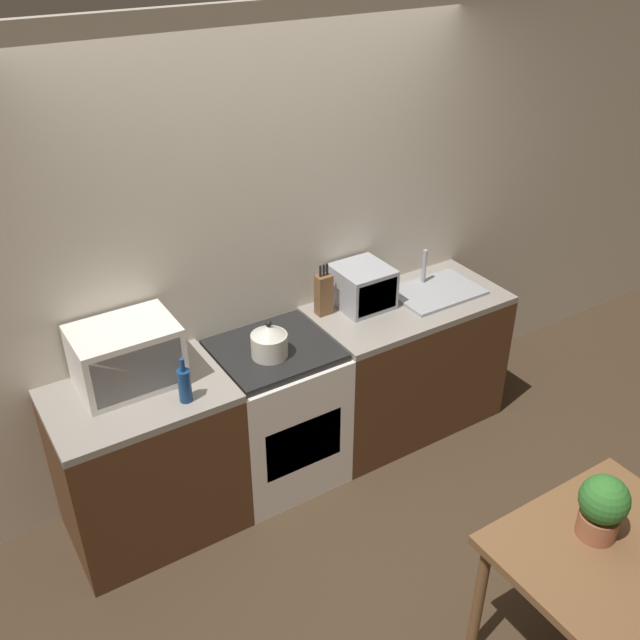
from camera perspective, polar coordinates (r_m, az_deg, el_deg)
The scene contains 13 objects.
ground_plane at distance 4.02m, azimuth 5.10°, elevation -18.12°, with size 16.00×16.00×0.00m, color #3D2D1E.
wall_back at distance 4.03m, azimuth -4.27°, elevation 5.49°, with size 10.00×0.06×2.60m.
counter_left_run at distance 3.94m, azimuth -13.59°, elevation -10.96°, with size 0.90×0.62×0.90m.
counter_right_run at distance 4.59m, azimuth 6.79°, elevation -3.45°, with size 1.22×0.62×0.90m.
stove_range at distance 4.16m, azimuth -3.47°, elevation -7.42°, with size 0.66×0.62×0.90m.
kettle at distance 3.78m, azimuth -4.09°, elevation -1.66°, with size 0.20×0.20×0.22m.
microwave at distance 3.66m, azimuth -15.21°, elevation -2.78°, with size 0.50×0.36×0.32m.
bottle at distance 3.51m, azimuth -10.78°, elevation -5.10°, with size 0.06×0.06×0.24m.
knife_block at distance 4.13m, azimuth 0.30°, elevation 2.08°, with size 0.09×0.07×0.32m.
toaster_oven at distance 4.23m, azimuth 3.41°, elevation 2.68°, with size 0.31×0.32×0.25m.
sink_basin at distance 4.47m, azimuth 9.24°, elevation 2.34°, with size 0.54×0.37×0.24m.
dining_table at distance 3.34m, azimuth 22.07°, elevation -17.78°, with size 0.89×0.74×0.73m.
potted_plant at distance 3.20m, azimuth 21.66°, elevation -13.66°, with size 0.20×0.20×0.30m.
Camera 1 is at (-1.68, -2.03, 3.03)m, focal length 40.00 mm.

